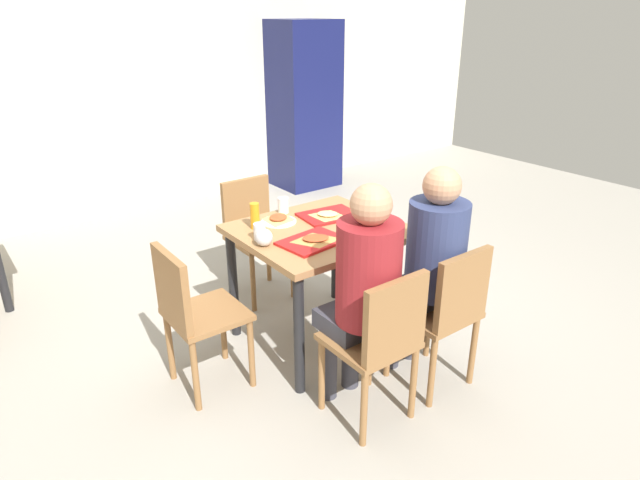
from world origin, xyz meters
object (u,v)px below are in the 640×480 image
Objects in this scene: plastic_cup_c at (260,232)px; foil_bundle at (264,237)px; chair_near_right at (446,308)px; plastic_cup_a at (283,205)px; chair_far_side at (254,229)px; paper_plate_center at (279,222)px; pizza_slice_c at (278,218)px; paper_plate_near_edge at (364,234)px; chair_near_left at (380,338)px; condiment_bottle at (255,216)px; tray_red_far at (329,215)px; person_in_brown_jacket at (430,258)px; tray_red_near at (312,241)px; chair_left_end at (192,309)px; plastic_cup_b at (363,239)px; drink_fridge at (304,106)px; person_in_red at (363,283)px; pizza_slice_a at (316,239)px; soda_can at (368,204)px; pizza_slice_b at (328,215)px; main_table at (320,245)px.

foil_bundle is at bearing -105.58° from plastic_cup_c.
plastic_cup_a reaches higher than chair_near_right.
paper_plate_center is (-0.14, -0.58, 0.27)m from chair_far_side.
foil_bundle reaches higher than pizza_slice_c.
paper_plate_near_edge is at bearing -82.18° from chair_far_side.
condiment_bottle is at bearing 93.93° from chair_near_left.
tray_red_far is 1.64× the size of paper_plate_center.
plastic_cup_c is at bearing 125.43° from chair_near_right.
tray_red_near is (-0.41, 0.52, 0.02)m from person_in_brown_jacket.
chair_left_end is 1.32m from person_in_brown_jacket.
chair_far_side is at bearing 91.17° from plastic_cup_b.
person_in_brown_jacket is 0.99m from paper_plate_center.
drink_fridge is at bearing 45.79° from chair_left_end.
person_in_brown_jacket reaches higher than chair_left_end.
paper_plate_center is at bearing 83.97° from person_in_red.
tray_red_far is at bearing 66.57° from chair_near_left.
foil_bundle reaches higher than paper_plate_near_edge.
pizza_slice_a is 0.60m from soda_can.
condiment_bottle reaches higher than paper_plate_near_edge.
tray_red_far is 3.60× the size of plastic_cup_a.
person_in_red is 0.94m from pizza_slice_c.
person_in_brown_jacket is 0.79m from pizza_slice_b.
person_in_red reaches higher than soda_can.
drink_fridge is (2.77, 2.85, 0.44)m from chair_left_end.
chair_left_end is 0.97m from plastic_cup_a.
soda_can reaches higher than tray_red_far.
person_in_red reaches higher than tray_red_near.
condiment_bottle is at bearing 23.29° from chair_left_end.
paper_plate_near_edge is (-0.10, 0.58, 0.27)m from chair_near_right.
foil_bundle is at bearing -176.98° from main_table.
chair_near_left is at bearing -95.81° from pizza_slice_c.
person_in_red is 12.79× the size of foil_bundle.
chair_left_end is at bearing 132.77° from person_in_red.
pizza_slice_b is at bearing 162.12° from soda_can.
pizza_slice_a is at bearing -98.94° from chair_far_side.
drink_fridge is (2.22, 2.61, 0.09)m from condiment_bottle.
plastic_cup_a is (0.14, 0.52, 0.04)m from tray_red_near.
chair_near_right is 1.24m from condiment_bottle.
person_in_brown_jacket reaches higher than tray_red_far.
drink_fridge reaches higher than soda_can.
pizza_slice_b is 0.28m from soda_can.
chair_near_right is at bearing -73.54° from main_table.
chair_left_end is 0.55m from foil_bundle.
person_in_red is at bearing -130.73° from plastic_cup_b.
person_in_brown_jacket is at bearing -51.98° from tray_red_near.
drink_fridge is (1.91, 2.04, 0.44)m from chair_far_side.
main_table is 9.63× the size of plastic_cup_b.
pizza_slice_b reaches higher than pizza_slice_c.
condiment_bottle is at bearing 119.15° from plastic_cup_b.
paper_plate_near_edge is (1.01, -0.24, 0.27)m from chair_left_end.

